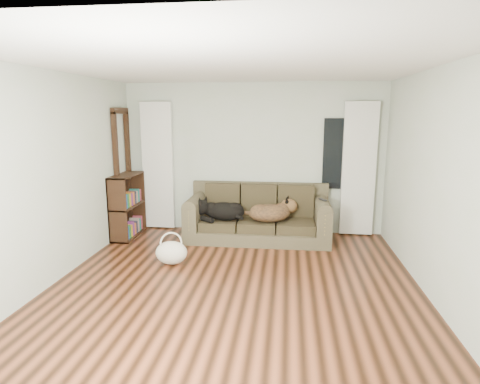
# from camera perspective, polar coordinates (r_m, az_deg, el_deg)

# --- Properties ---
(floor) EXTENTS (5.00, 5.00, 0.00)m
(floor) POSITION_cam_1_polar(r_m,az_deg,el_deg) (4.98, -0.88, -13.62)
(floor) COLOR black
(floor) RESTS_ON ground
(ceiling) EXTENTS (5.00, 5.00, 0.00)m
(ceiling) POSITION_cam_1_polar(r_m,az_deg,el_deg) (4.54, -0.98, 17.66)
(ceiling) COLOR white
(ceiling) RESTS_ON ground
(wall_back) EXTENTS (4.50, 0.04, 2.60)m
(wall_back) POSITION_cam_1_polar(r_m,az_deg,el_deg) (7.04, 1.85, 4.78)
(wall_back) COLOR #B8BCB5
(wall_back) RESTS_ON ground
(wall_left) EXTENTS (0.04, 5.00, 2.60)m
(wall_left) POSITION_cam_1_polar(r_m,az_deg,el_deg) (5.37, -25.45, 1.67)
(wall_left) COLOR #B8BCB5
(wall_left) RESTS_ON ground
(wall_right) EXTENTS (0.04, 5.00, 2.60)m
(wall_right) POSITION_cam_1_polar(r_m,az_deg,el_deg) (4.83, 26.58, 0.60)
(wall_right) COLOR #B8BCB5
(wall_right) RESTS_ON ground
(curtain_left) EXTENTS (0.55, 0.08, 2.25)m
(curtain_left) POSITION_cam_1_polar(r_m,az_deg,el_deg) (7.33, -11.59, 3.63)
(curtain_left) COLOR white
(curtain_left) RESTS_ON ground
(curtain_right) EXTENTS (0.55, 0.08, 2.25)m
(curtain_right) POSITION_cam_1_polar(r_m,az_deg,el_deg) (7.06, 16.53, 3.11)
(curtain_right) COLOR white
(curtain_right) RESTS_ON ground
(window_pane) EXTENTS (0.50, 0.03, 1.20)m
(window_pane) POSITION_cam_1_polar(r_m,az_deg,el_deg) (7.03, 13.75, 5.27)
(window_pane) COLOR black
(window_pane) RESTS_ON wall_back
(door_casing) EXTENTS (0.07, 0.60, 2.10)m
(door_casing) POSITION_cam_1_polar(r_m,az_deg,el_deg) (7.18, -16.28, 2.45)
(door_casing) COLOR black
(door_casing) RESTS_ON ground
(sofa) EXTENTS (2.35, 1.02, 0.96)m
(sofa) POSITION_cam_1_polar(r_m,az_deg,el_deg) (6.67, 2.54, -3.02)
(sofa) COLOR #342E20
(sofa) RESTS_ON floor
(dog_black_lab) EXTENTS (0.79, 0.63, 0.29)m
(dog_black_lab) POSITION_cam_1_polar(r_m,az_deg,el_deg) (6.64, -2.63, -2.82)
(dog_black_lab) COLOR black
(dog_black_lab) RESTS_ON sofa
(dog_shepherd) EXTENTS (0.80, 0.64, 0.31)m
(dog_shepherd) POSITION_cam_1_polar(r_m,az_deg,el_deg) (6.56, 4.53, -2.93)
(dog_shepherd) COLOR black
(dog_shepherd) RESTS_ON sofa
(tv_remote) EXTENTS (0.11, 0.17, 0.02)m
(tv_remote) POSITION_cam_1_polar(r_m,az_deg,el_deg) (6.51, 11.67, -1.08)
(tv_remote) COLOR black
(tv_remote) RESTS_ON sofa
(tote_bag) EXTENTS (0.45, 0.35, 0.33)m
(tote_bag) POSITION_cam_1_polar(r_m,az_deg,el_deg) (5.75, -9.73, -8.54)
(tote_bag) COLOR silver
(tote_bag) RESTS_ON floor
(bookshelf) EXTENTS (0.38, 0.88, 1.07)m
(bookshelf) POSITION_cam_1_polar(r_m,az_deg,el_deg) (7.10, -15.72, -2.15)
(bookshelf) COLOR black
(bookshelf) RESTS_ON floor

